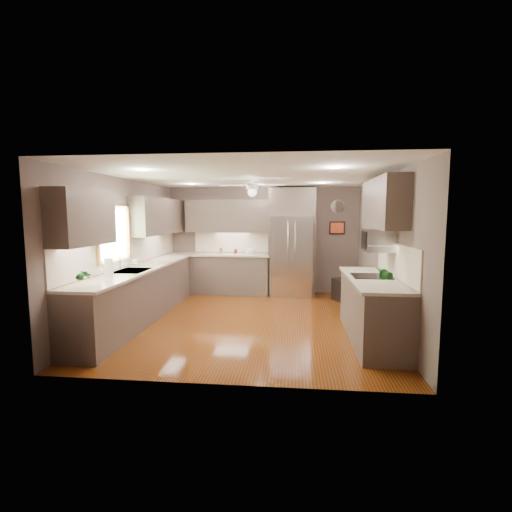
% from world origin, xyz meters
% --- Properties ---
extents(floor, '(5.00, 5.00, 0.00)m').
position_xyz_m(floor, '(0.00, 0.00, 0.00)').
color(floor, '#4B1F0A').
rests_on(floor, ground).
extents(ceiling, '(5.00, 5.00, 0.00)m').
position_xyz_m(ceiling, '(0.00, 0.00, 2.50)').
color(ceiling, white).
rests_on(ceiling, ground).
extents(wall_back, '(4.50, 0.00, 4.50)m').
position_xyz_m(wall_back, '(0.00, 2.50, 1.25)').
color(wall_back, brown).
rests_on(wall_back, ground).
extents(wall_front, '(4.50, 0.00, 4.50)m').
position_xyz_m(wall_front, '(0.00, -2.50, 1.25)').
color(wall_front, brown).
rests_on(wall_front, ground).
extents(wall_left, '(0.00, 5.00, 5.00)m').
position_xyz_m(wall_left, '(-2.25, 0.00, 1.25)').
color(wall_left, brown).
rests_on(wall_left, ground).
extents(wall_right, '(0.00, 5.00, 5.00)m').
position_xyz_m(wall_right, '(2.25, 0.00, 1.25)').
color(wall_right, brown).
rests_on(wall_right, ground).
extents(canister_b, '(0.09, 0.09, 0.13)m').
position_xyz_m(canister_b, '(-0.97, 2.23, 1.01)').
color(canister_b, silver).
rests_on(canister_b, back_run).
extents(canister_d, '(0.09, 0.09, 0.11)m').
position_xyz_m(canister_d, '(-0.61, 2.22, 1.00)').
color(canister_d, maroon).
rests_on(canister_d, back_run).
extents(soap_bottle, '(0.09, 0.09, 0.18)m').
position_xyz_m(soap_bottle, '(-2.06, -0.02, 1.03)').
color(soap_bottle, white).
rests_on(soap_bottle, left_run).
extents(potted_plant_left, '(0.16, 0.12, 0.29)m').
position_xyz_m(potted_plant_left, '(-1.95, -1.90, 1.09)').
color(potted_plant_left, '#18561E').
rests_on(potted_plant_left, left_run).
extents(potted_plant_right, '(0.22, 0.21, 0.33)m').
position_xyz_m(potted_plant_right, '(1.91, -1.48, 1.11)').
color(potted_plant_right, '#18561E').
rests_on(potted_plant_right, right_run).
extents(bowl, '(0.22, 0.22, 0.05)m').
position_xyz_m(bowl, '(-0.27, 2.24, 0.97)').
color(bowl, '#C2AD92').
rests_on(bowl, back_run).
extents(left_run, '(0.65, 4.70, 1.45)m').
position_xyz_m(left_run, '(-1.95, 0.15, 0.48)').
color(left_run, brown).
rests_on(left_run, ground).
extents(back_run, '(1.85, 0.65, 1.45)m').
position_xyz_m(back_run, '(-0.72, 2.20, 0.48)').
color(back_run, brown).
rests_on(back_run, ground).
extents(uppers, '(4.50, 4.70, 0.95)m').
position_xyz_m(uppers, '(-0.74, 0.71, 1.87)').
color(uppers, brown).
rests_on(uppers, wall_left).
extents(window, '(0.05, 1.12, 0.92)m').
position_xyz_m(window, '(-2.22, -0.50, 1.55)').
color(window, '#BFF2B2').
rests_on(window, wall_left).
extents(sink, '(0.50, 0.70, 0.32)m').
position_xyz_m(sink, '(-1.93, -0.50, 0.91)').
color(sink, silver).
rests_on(sink, left_run).
extents(refrigerator, '(1.06, 0.75, 2.45)m').
position_xyz_m(refrigerator, '(0.70, 2.16, 1.19)').
color(refrigerator, silver).
rests_on(refrigerator, ground).
extents(right_run, '(0.70, 2.20, 1.45)m').
position_xyz_m(right_run, '(1.93, -0.80, 0.48)').
color(right_run, brown).
rests_on(right_run, ground).
extents(microwave, '(0.43, 0.55, 0.34)m').
position_xyz_m(microwave, '(2.03, -0.55, 1.48)').
color(microwave, silver).
rests_on(microwave, wall_right).
extents(ceiling_fan, '(1.18, 1.18, 0.32)m').
position_xyz_m(ceiling_fan, '(-0.00, 0.30, 2.33)').
color(ceiling_fan, white).
rests_on(ceiling_fan, ceiling).
extents(recessed_lights, '(2.84, 3.14, 0.01)m').
position_xyz_m(recessed_lights, '(-0.04, 0.40, 2.49)').
color(recessed_lights, white).
rests_on(recessed_lights, ceiling).
extents(wall_clock, '(0.30, 0.03, 0.30)m').
position_xyz_m(wall_clock, '(1.75, 2.48, 2.05)').
color(wall_clock, white).
rests_on(wall_clock, wall_back).
extents(framed_print, '(0.36, 0.03, 0.30)m').
position_xyz_m(framed_print, '(1.75, 2.48, 1.55)').
color(framed_print, black).
rests_on(framed_print, wall_back).
extents(stool, '(0.55, 0.55, 0.49)m').
position_xyz_m(stool, '(1.86, 1.74, 0.24)').
color(stool, black).
rests_on(stool, ground).
extents(paper_towel, '(0.12, 0.12, 0.30)m').
position_xyz_m(paper_towel, '(-1.97, -1.19, 1.08)').
color(paper_towel, white).
rests_on(paper_towel, left_run).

